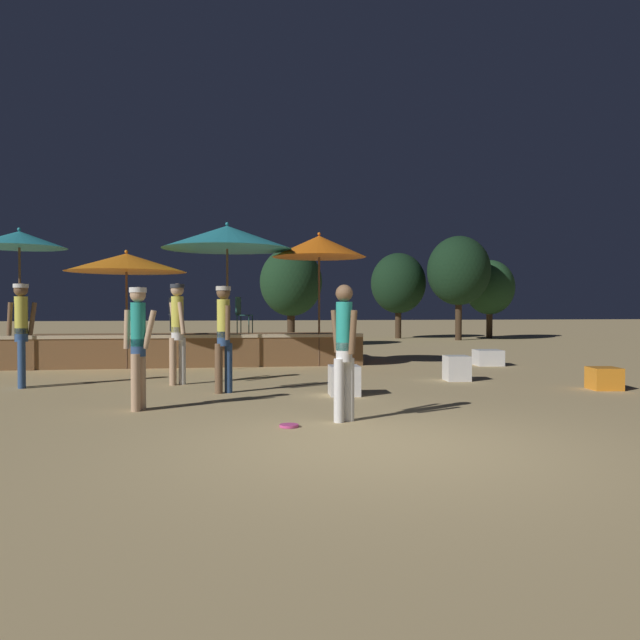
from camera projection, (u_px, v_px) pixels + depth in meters
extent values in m
plane|color=tan|center=(379.00, 445.00, 6.45)|extent=(120.00, 120.00, 0.00)
cube|color=brown|center=(191.00, 349.00, 16.11)|extent=(8.42, 3.02, 0.70)
cube|color=#CCB793|center=(188.00, 336.00, 14.65)|extent=(8.42, 0.12, 0.08)
cylinder|color=brown|center=(127.00, 320.00, 14.42)|extent=(0.05, 0.05, 2.25)
cone|color=orange|center=(126.00, 263.00, 14.39)|extent=(2.74, 2.74, 0.42)
sphere|color=orange|center=(126.00, 252.00, 14.38)|extent=(0.08, 0.08, 0.08)
cylinder|color=brown|center=(319.00, 312.00, 15.08)|extent=(0.05, 0.05, 2.64)
cone|color=orange|center=(319.00, 246.00, 15.04)|extent=(2.27, 2.27, 0.52)
sphere|color=orange|center=(319.00, 234.00, 15.04)|extent=(0.08, 0.08, 0.08)
cylinder|color=brown|center=(20.00, 309.00, 13.89)|extent=(0.05, 0.05, 2.76)
cone|color=teal|center=(19.00, 239.00, 13.86)|extent=(2.03, 2.03, 0.36)
sphere|color=teal|center=(19.00, 229.00, 13.85)|extent=(0.08, 0.08, 0.08)
cylinder|color=brown|center=(227.00, 309.00, 14.27)|extent=(0.05, 0.05, 2.76)
cone|color=teal|center=(227.00, 237.00, 14.24)|extent=(2.96, 2.96, 0.53)
sphere|color=teal|center=(227.00, 224.00, 14.23)|extent=(0.08, 0.08, 0.08)
cube|color=white|center=(344.00, 380.00, 10.12)|extent=(0.50, 0.50, 0.48)
cube|color=white|center=(457.00, 368.00, 12.14)|extent=(0.48, 0.48, 0.49)
cube|color=orange|center=(604.00, 378.00, 10.83)|extent=(0.55, 0.55, 0.38)
cube|color=white|center=(488.00, 358.00, 15.30)|extent=(0.69, 0.69, 0.38)
cylinder|color=#2D4C7F|center=(22.00, 364.00, 10.96)|extent=(0.13, 0.13, 0.86)
cylinder|color=#2D4C7F|center=(21.00, 363.00, 11.12)|extent=(0.13, 0.13, 0.86)
cylinder|color=#2D4C7F|center=(21.00, 335.00, 11.03)|extent=(0.22, 0.22, 0.24)
cylinder|color=#D8D14C|center=(21.00, 315.00, 11.03)|extent=(0.22, 0.22, 0.66)
cylinder|color=brown|center=(32.00, 319.00, 11.11)|extent=(0.17, 0.13, 0.59)
cylinder|color=brown|center=(10.00, 319.00, 10.94)|extent=(0.13, 0.11, 0.59)
sphere|color=brown|center=(21.00, 290.00, 11.02)|extent=(0.23, 0.23, 0.23)
cylinder|color=white|center=(21.00, 286.00, 11.01)|extent=(0.26, 0.26, 0.07)
cylinder|color=tan|center=(136.00, 383.00, 8.56)|extent=(0.13, 0.13, 0.79)
cylinder|color=tan|center=(141.00, 381.00, 8.72)|extent=(0.13, 0.13, 0.79)
cylinder|color=#2D4C7F|center=(138.00, 348.00, 8.63)|extent=(0.20, 0.20, 0.24)
cylinder|color=teal|center=(138.00, 324.00, 8.63)|extent=(0.20, 0.20, 0.61)
cylinder|color=tan|center=(149.00, 329.00, 8.60)|extent=(0.23, 0.14, 0.54)
cylinder|color=tan|center=(127.00, 329.00, 8.66)|extent=(0.12, 0.11, 0.54)
sphere|color=tan|center=(138.00, 295.00, 8.62)|extent=(0.22, 0.22, 0.22)
cylinder|color=white|center=(138.00, 290.00, 8.62)|extent=(0.24, 0.24, 0.07)
cylinder|color=#2D4C7F|center=(228.00, 368.00, 10.42)|extent=(0.13, 0.13, 0.83)
cylinder|color=brown|center=(219.00, 369.00, 10.33)|extent=(0.13, 0.13, 0.83)
cylinder|color=#2D4C7F|center=(224.00, 339.00, 10.36)|extent=(0.21, 0.21, 0.24)
cylinder|color=#D8D14C|center=(223.00, 318.00, 10.36)|extent=(0.21, 0.21, 0.64)
cylinder|color=brown|center=(219.00, 322.00, 10.51)|extent=(0.11, 0.12, 0.57)
cylinder|color=brown|center=(228.00, 323.00, 10.21)|extent=(0.11, 0.12, 0.57)
sphere|color=brown|center=(223.00, 292.00, 10.35)|extent=(0.23, 0.23, 0.23)
cylinder|color=beige|center=(223.00, 288.00, 10.35)|extent=(0.25, 0.25, 0.07)
cylinder|color=white|center=(349.00, 389.00, 7.85)|extent=(0.13, 0.13, 0.79)
cylinder|color=white|center=(339.00, 391.00, 7.74)|extent=(0.13, 0.13, 0.79)
cylinder|color=white|center=(344.00, 352.00, 7.78)|extent=(0.20, 0.20, 0.24)
cylinder|color=teal|center=(344.00, 326.00, 7.78)|extent=(0.20, 0.20, 0.61)
cylinder|color=brown|center=(336.00, 331.00, 7.91)|extent=(0.15, 0.18, 0.55)
cylinder|color=brown|center=(353.00, 332.00, 7.65)|extent=(0.13, 0.15, 0.54)
sphere|color=brown|center=(344.00, 293.00, 7.77)|extent=(0.22, 0.22, 0.22)
cylinder|color=white|center=(182.00, 361.00, 11.53)|extent=(0.13, 0.13, 0.87)
cylinder|color=tan|center=(173.00, 362.00, 11.43)|extent=(0.13, 0.13, 0.87)
cylinder|color=white|center=(177.00, 333.00, 11.47)|extent=(0.22, 0.22, 0.24)
cylinder|color=#D8D14C|center=(177.00, 314.00, 11.46)|extent=(0.22, 0.22, 0.66)
cylinder|color=tan|center=(173.00, 318.00, 11.61)|extent=(0.19, 0.25, 0.59)
cylinder|color=tan|center=(181.00, 318.00, 11.32)|extent=(0.18, 0.24, 0.59)
sphere|color=tan|center=(177.00, 290.00, 11.45)|extent=(0.24, 0.24, 0.24)
cylinder|color=#333842|center=(177.00, 286.00, 11.45)|extent=(0.26, 0.26, 0.07)
cylinder|color=#1E4C47|center=(249.00, 324.00, 15.25)|extent=(0.02, 0.02, 0.45)
cylinder|color=#1E4C47|center=(252.00, 324.00, 15.55)|extent=(0.02, 0.02, 0.45)
cylinder|color=#1E4C47|center=(237.00, 324.00, 15.31)|extent=(0.02, 0.02, 0.45)
cylinder|color=#1E4C47|center=(241.00, 324.00, 15.60)|extent=(0.02, 0.02, 0.45)
cylinder|color=#1E4C47|center=(245.00, 315.00, 15.42)|extent=(0.40, 0.40, 0.02)
cube|color=#1E4C47|center=(238.00, 306.00, 15.45)|extent=(0.15, 0.35, 0.45)
cylinder|color=#2D3338|center=(171.00, 323.00, 16.57)|extent=(0.02, 0.02, 0.45)
cylinder|color=#2D3338|center=(182.00, 323.00, 16.65)|extent=(0.02, 0.02, 0.45)
cylinder|color=#2D3338|center=(170.00, 323.00, 16.86)|extent=(0.02, 0.02, 0.45)
cylinder|color=#2D3338|center=(182.00, 323.00, 16.94)|extent=(0.02, 0.02, 0.45)
cylinder|color=#2D3338|center=(176.00, 314.00, 16.75)|extent=(0.40, 0.40, 0.02)
cube|color=#2D3338|center=(176.00, 306.00, 16.91)|extent=(0.36, 0.07, 0.45)
cylinder|color=#E54C99|center=(289.00, 426.00, 7.44)|extent=(0.23, 0.23, 0.03)
cylinder|color=#3D2B1C|center=(291.00, 328.00, 22.64)|extent=(0.28, 0.28, 1.33)
ellipsoid|color=#19381E|center=(291.00, 282.00, 22.61)|extent=(2.26, 2.26, 2.48)
cylinder|color=#3D2B1C|center=(458.00, 320.00, 26.87)|extent=(0.28, 0.28, 1.78)
ellipsoid|color=black|center=(459.00, 271.00, 26.82)|extent=(2.71, 2.71, 2.98)
cylinder|color=#3D2B1C|center=(489.00, 324.00, 28.67)|extent=(0.28, 0.28, 1.32)
ellipsoid|color=#1E4223|center=(490.00, 287.00, 28.64)|extent=(2.27, 2.27, 2.50)
cylinder|color=#3D2B1C|center=(398.00, 323.00, 28.44)|extent=(0.28, 0.28, 1.40)
ellipsoid|color=black|center=(398.00, 283.00, 28.40)|extent=(2.50, 2.50, 2.75)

